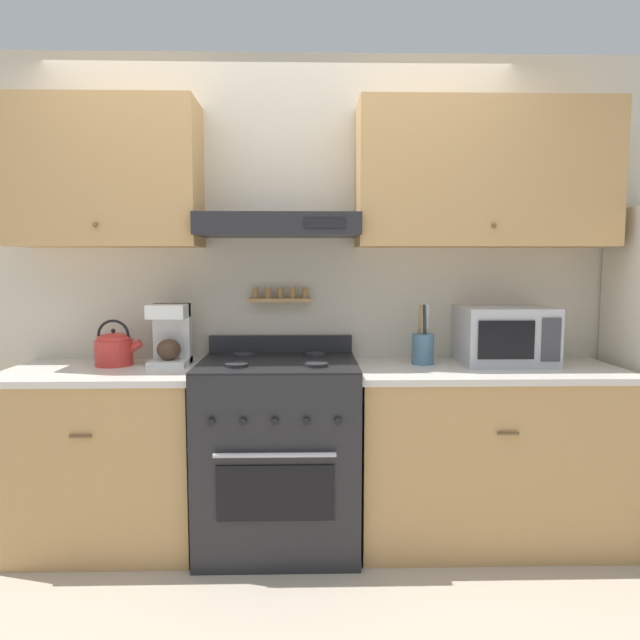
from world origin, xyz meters
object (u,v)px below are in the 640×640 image
object	(u,v)px
tea_kettle	(114,348)
coffee_maker	(171,334)
microwave	(504,335)
utensil_crock	(423,348)
stove_range	(279,452)

from	to	relation	value
tea_kettle	coffee_maker	xyz separation A→B (m)	(0.29, 0.03, 0.07)
tea_kettle	microwave	distance (m)	2.04
microwave	utensil_crock	distance (m)	0.44
stove_range	microwave	world-z (taller)	microwave
coffee_maker	stove_range	bearing A→B (deg)	-15.39
coffee_maker	microwave	world-z (taller)	coffee_maker
coffee_maker	utensil_crock	xyz separation A→B (m)	(1.32, -0.03, -0.07)
stove_range	coffee_maker	size ratio (longest dim) A/B	3.25
tea_kettle	coffee_maker	world-z (taller)	coffee_maker
stove_range	utensil_crock	world-z (taller)	utensil_crock
stove_range	microwave	bearing A→B (deg)	6.96
tea_kettle	microwave	bearing A→B (deg)	0.50
coffee_maker	microwave	xyz separation A→B (m)	(1.76, -0.01, -0.01)
utensil_crock	tea_kettle	bearing A→B (deg)	-180.00
stove_range	tea_kettle	bearing A→B (deg)	171.55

